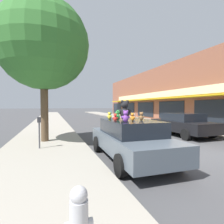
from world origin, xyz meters
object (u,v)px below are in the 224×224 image
(teddy_bear_white, at_px, (133,117))
(parking_meter, at_px, (39,128))
(teddy_bear_giant, at_px, (125,110))
(teddy_bear_purple, at_px, (126,116))
(teddy_bear_green, at_px, (118,115))
(street_tree, at_px, (44,45))
(teddy_bear_orange, at_px, (132,117))
(teddy_bear_yellow, at_px, (109,116))
(teddy_bear_red, at_px, (115,118))
(plush_art_car, at_px, (131,138))
(fire_hydrant, at_px, (79,219))
(teddy_bear_teal, at_px, (110,115))
(parked_car_far_center, at_px, (182,124))
(teddy_bear_brown, at_px, (141,116))

(teddy_bear_white, distance_m, parking_meter, 3.85)
(teddy_bear_white, bearing_deg, teddy_bear_giant, -60.64)
(teddy_bear_purple, height_order, teddy_bear_green, teddy_bear_purple)
(street_tree, xyz_separation_m, parking_meter, (-0.15, -1.52, -3.86))
(teddy_bear_giant, xyz_separation_m, teddy_bear_orange, (0.05, -0.53, -0.21))
(street_tree, bearing_deg, teddy_bear_giant, -50.43)
(teddy_bear_purple, xyz_separation_m, teddy_bear_green, (0.02, 0.71, -0.00))
(street_tree, relative_size, parking_meter, 5.40)
(teddy_bear_yellow, xyz_separation_m, teddy_bear_red, (-0.08, -0.87, -0.01))
(teddy_bear_orange, xyz_separation_m, teddy_bear_red, (-0.56, 0.10, -0.01))
(plush_art_car, relative_size, parking_meter, 3.47)
(teddy_bear_green, bearing_deg, teddy_bear_white, 111.26)
(teddy_bear_purple, bearing_deg, teddy_bear_orange, -128.11)
(teddy_bear_giant, relative_size, fire_hydrant, 0.89)
(teddy_bear_yellow, xyz_separation_m, teddy_bear_purple, (0.09, -1.30, 0.05))
(teddy_bear_teal, xyz_separation_m, parked_car_far_center, (5.64, 2.42, -0.77))
(teddy_bear_green, bearing_deg, teddy_bear_brown, 101.82)
(street_tree, distance_m, parking_meter, 4.15)
(teddy_bear_orange, distance_m, teddy_bear_red, 0.57)
(plush_art_car, distance_m, teddy_bear_white, 0.77)
(teddy_bear_orange, xyz_separation_m, teddy_bear_green, (-0.37, 0.38, 0.04))
(teddy_bear_red, distance_m, teddy_bear_purple, 0.47)
(plush_art_car, height_order, teddy_bear_brown, teddy_bear_brown)
(teddy_bear_orange, distance_m, teddy_bear_purple, 0.51)
(teddy_bear_teal, xyz_separation_m, street_tree, (-2.53, 2.57, 3.31))
(teddy_bear_red, xyz_separation_m, teddy_bear_green, (0.19, 0.28, 0.05))
(teddy_bear_giant, height_order, parked_car_far_center, teddy_bear_giant)
(teddy_bear_brown, relative_size, street_tree, 0.04)
(teddy_bear_yellow, relative_size, teddy_bear_teal, 0.98)
(teddy_bear_teal, distance_m, teddy_bear_white, 1.20)
(teddy_bear_teal, bearing_deg, fire_hydrant, 1.46)
(teddy_bear_green, distance_m, teddy_bear_teal, 0.97)
(teddy_bear_brown, bearing_deg, plush_art_car, -20.03)
(teddy_bear_giant, height_order, teddy_bear_red, teddy_bear_giant)
(plush_art_car, distance_m, parked_car_far_center, 6.25)
(teddy_bear_teal, relative_size, parked_car_far_center, 0.06)
(teddy_bear_orange, xyz_separation_m, teddy_bear_brown, (0.37, 0.07, 0.01))
(teddy_bear_purple, bearing_deg, street_tree, -48.27)
(teddy_bear_giant, distance_m, parking_meter, 3.57)
(teddy_bear_brown, distance_m, fire_hydrant, 4.27)
(teddy_bear_purple, relative_size, teddy_bear_teal, 1.37)
(parked_car_far_center, relative_size, street_tree, 0.64)
(parking_meter, bearing_deg, street_tree, 84.33)
(fire_hydrant, height_order, parking_meter, parking_meter)
(teddy_bear_brown, distance_m, teddy_bear_red, 0.93)
(plush_art_car, bearing_deg, parking_meter, 147.60)
(teddy_bear_white, distance_m, parked_car_far_center, 6.29)
(teddy_bear_brown, bearing_deg, fire_hydrant, 76.82)
(teddy_bear_teal, xyz_separation_m, fire_hydrant, (-1.90, -4.54, -0.96))
(teddy_bear_teal, bearing_deg, street_tree, -111.25)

